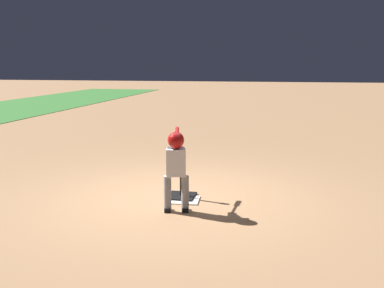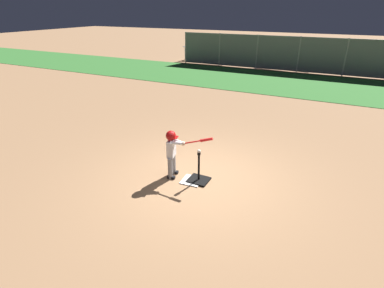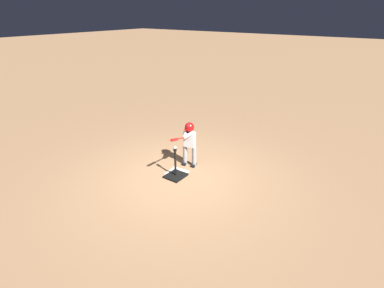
# 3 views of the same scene
# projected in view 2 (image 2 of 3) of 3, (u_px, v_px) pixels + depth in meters

# --- Properties ---
(ground_plane) EXTENTS (90.00, 90.00, 0.00)m
(ground_plane) POSITION_uv_depth(u_px,v_px,m) (202.00, 178.00, 6.98)
(ground_plane) COLOR #99704C
(grass_outfield_strip) EXTENTS (56.00, 5.68, 0.02)m
(grass_outfield_strip) POSITION_uv_depth(u_px,v_px,m) (287.00, 83.00, 15.71)
(grass_outfield_strip) COLOR #33702D
(grass_outfield_strip) RESTS_ON ground_plane
(backstop_fence) EXTENTS (15.32, 0.08, 2.08)m
(backstop_fence) POSITION_uv_depth(u_px,v_px,m) (299.00, 54.00, 17.87)
(backstop_fence) COLOR #9E9EA3
(backstop_fence) RESTS_ON ground_plane
(home_plate) EXTENTS (0.47, 0.47, 0.02)m
(home_plate) POSITION_uv_depth(u_px,v_px,m) (192.00, 181.00, 6.88)
(home_plate) COLOR white
(home_plate) RESTS_ON ground_plane
(batting_tee) EXTENTS (0.47, 0.42, 0.72)m
(batting_tee) POSITION_uv_depth(u_px,v_px,m) (199.00, 177.00, 6.86)
(batting_tee) COLOR black
(batting_tee) RESTS_ON ground_plane
(batter_child) EXTENTS (1.06, 0.41, 1.15)m
(batter_child) POSITION_uv_depth(u_px,v_px,m) (173.00, 148.00, 6.79)
(batter_child) COLOR gray
(batter_child) RESTS_ON ground_plane
(baseball) EXTENTS (0.07, 0.07, 0.07)m
(baseball) POSITION_uv_depth(u_px,v_px,m) (199.00, 151.00, 6.58)
(baseball) COLOR white
(baseball) RESTS_ON batting_tee
(bleachers_left_center) EXTENTS (3.72, 2.11, 1.04)m
(bleachers_left_center) POSITION_uv_depth(u_px,v_px,m) (210.00, 53.00, 22.08)
(bleachers_left_center) COLOR #93969E
(bleachers_left_center) RESTS_ON ground_plane
(bleachers_far_right) EXTENTS (3.51, 2.25, 0.93)m
(bleachers_far_right) POSITION_uv_depth(u_px,v_px,m) (290.00, 60.00, 19.69)
(bleachers_far_right) COLOR #93969E
(bleachers_far_right) RESTS_ON ground_plane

